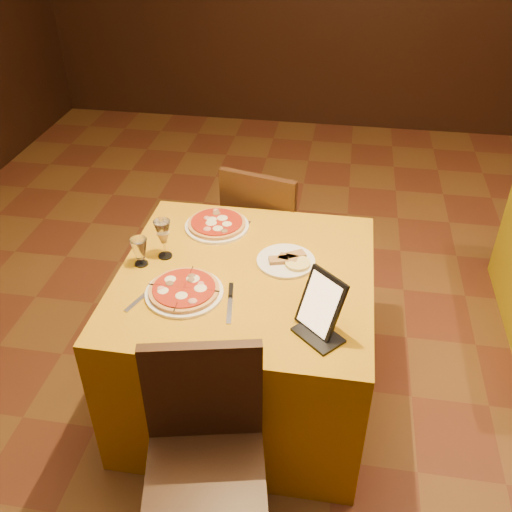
% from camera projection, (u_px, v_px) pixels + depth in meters
% --- Properties ---
extents(floor, '(6.00, 7.00, 0.01)m').
position_uv_depth(floor, '(337.00, 388.00, 2.93)').
color(floor, '#5E2D19').
rests_on(floor, ground).
extents(main_table, '(1.10, 1.10, 0.75)m').
position_uv_depth(main_table, '(246.00, 336.00, 2.69)').
color(main_table, '#B87F0B').
rests_on(main_table, floor).
extents(chair_main_near, '(0.51, 0.51, 0.91)m').
position_uv_depth(chair_main_near, '(205.00, 478.00, 1.99)').
color(chair_main_near, black).
rests_on(chair_main_near, floor).
extents(chair_main_far, '(0.48, 0.48, 0.91)m').
position_uv_depth(chair_main_far, '(270.00, 232.00, 3.29)').
color(chair_main_far, black).
rests_on(chair_main_far, floor).
extents(pizza_near, '(0.32, 0.32, 0.03)m').
position_uv_depth(pizza_near, '(184.00, 291.00, 2.35)').
color(pizza_near, white).
rests_on(pizza_near, main_table).
extents(pizza_far, '(0.31, 0.31, 0.03)m').
position_uv_depth(pizza_far, '(217.00, 225.00, 2.77)').
color(pizza_far, white).
rests_on(pizza_far, main_table).
extents(cutlet_dish, '(0.26, 0.26, 0.03)m').
position_uv_depth(cutlet_dish, '(286.00, 260.00, 2.53)').
color(cutlet_dish, white).
rests_on(cutlet_dish, main_table).
extents(wine_glass, '(0.11, 0.11, 0.19)m').
position_uv_depth(wine_glass, '(163.00, 239.00, 2.52)').
color(wine_glass, tan).
rests_on(wine_glass, main_table).
extents(water_glass, '(0.07, 0.07, 0.13)m').
position_uv_depth(water_glass, '(140.00, 252.00, 2.49)').
color(water_glass, white).
rests_on(water_glass, main_table).
extents(tablet, '(0.20, 0.19, 0.23)m').
position_uv_depth(tablet, '(321.00, 303.00, 2.12)').
color(tablet, black).
rests_on(tablet, main_table).
extents(knife, '(0.06, 0.24, 0.01)m').
position_uv_depth(knife, '(230.00, 304.00, 2.30)').
color(knife, silver).
rests_on(knife, main_table).
extents(fork_near, '(0.08, 0.17, 0.01)m').
position_uv_depth(fork_near, '(140.00, 299.00, 2.32)').
color(fork_near, silver).
rests_on(fork_near, main_table).
extents(fork_far, '(0.05, 0.15, 0.01)m').
position_uv_depth(fork_far, '(244.00, 229.00, 2.76)').
color(fork_far, silver).
rests_on(fork_far, main_table).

